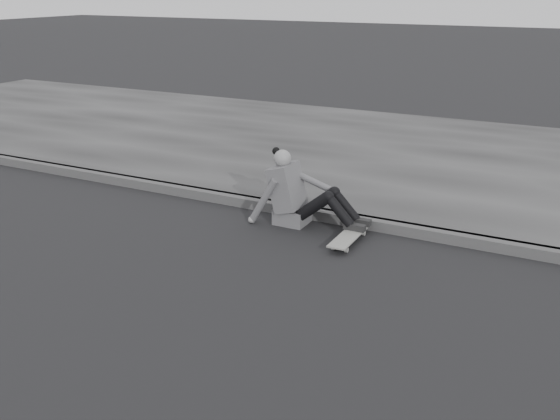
{
  "coord_description": "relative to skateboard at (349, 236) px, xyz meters",
  "views": [
    {
      "loc": [
        2.26,
        -3.77,
        2.62
      ],
      "look_at": [
        -0.39,
        1.43,
        0.5
      ],
      "focal_mm": 40.0,
      "sensor_mm": 36.0,
      "label": 1
    }
  ],
  "objects": [
    {
      "name": "sidewalk",
      "position": [
        -0.11,
        3.52,
        -0.01
      ],
      "size": [
        24.0,
        6.0,
        0.12
      ],
      "primitive_type": "cube",
      "color": "#353535",
      "rests_on": "ground"
    },
    {
      "name": "skateboard",
      "position": [
        0.0,
        0.0,
        0.0
      ],
      "size": [
        0.2,
        0.78,
        0.09
      ],
      "color": "gray",
      "rests_on": "ground"
    },
    {
      "name": "curb",
      "position": [
        -0.11,
        0.5,
        -0.01
      ],
      "size": [
        24.0,
        0.16,
        0.12
      ],
      "primitive_type": "cube",
      "color": "#434343",
      "rests_on": "ground"
    },
    {
      "name": "ground",
      "position": [
        -0.11,
        -2.08,
        -0.07
      ],
      "size": [
        80.0,
        80.0,
        0.0
      ],
      "primitive_type": "plane",
      "color": "black",
      "rests_on": "ground"
    },
    {
      "name": "seated_woman",
      "position": [
        -0.73,
        0.25,
        0.29
      ],
      "size": [
        1.38,
        0.46,
        0.88
      ],
      "color": "#555457",
      "rests_on": "ground"
    }
  ]
}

